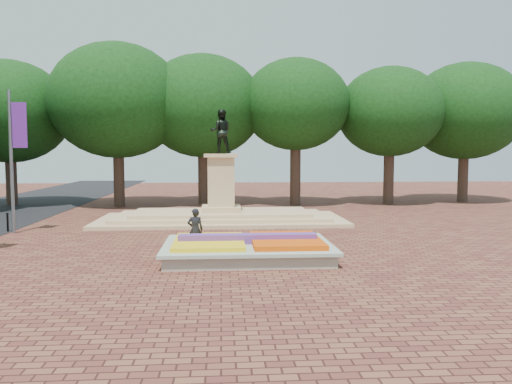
% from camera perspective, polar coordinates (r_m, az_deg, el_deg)
% --- Properties ---
extents(ground, '(90.00, 90.00, 0.00)m').
position_cam_1_polar(ground, '(20.98, -3.99, -6.41)').
color(ground, brown).
rests_on(ground, ground).
extents(flower_bed, '(6.30, 4.30, 0.91)m').
position_cam_1_polar(flower_bed, '(18.97, -0.87, -6.41)').
color(flower_bed, gray).
rests_on(flower_bed, ground).
extents(monument, '(14.00, 6.00, 6.40)m').
position_cam_1_polar(monument, '(28.76, -3.99, -1.64)').
color(monument, tan).
rests_on(monument, ground).
extents(tree_row_back, '(44.80, 8.80, 10.43)m').
position_cam_1_polar(tree_row_back, '(38.75, -0.54, 8.55)').
color(tree_row_back, '#38281E').
rests_on(tree_row_back, ground).
extents(pedestrian, '(0.65, 0.45, 1.73)m').
position_cam_1_polar(pedestrian, '(20.38, -6.96, -4.28)').
color(pedestrian, black).
rests_on(pedestrian, ground).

